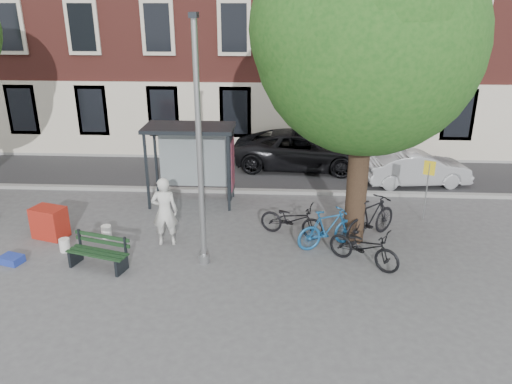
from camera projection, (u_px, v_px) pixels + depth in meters
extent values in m
plane|color=#4C4C4F|center=(204.00, 262.00, 12.91)|extent=(90.00, 90.00, 0.00)
cube|color=#28282B|center=(232.00, 173.00, 19.41)|extent=(40.00, 4.00, 0.01)
cube|color=gray|center=(226.00, 191.00, 17.53)|extent=(40.00, 0.25, 0.12)
cube|color=gray|center=(236.00, 157.00, 21.25)|extent=(40.00, 0.25, 0.12)
cylinder|color=#9EA0A3|center=(199.00, 151.00, 11.81)|extent=(0.14, 0.14, 6.00)
cylinder|color=#9EA0A3|center=(204.00, 258.00, 12.86)|extent=(0.28, 0.28, 0.24)
cube|color=#1E2328|center=(194.00, 15.00, 10.70)|extent=(0.18, 0.35, 0.12)
cylinder|color=black|center=(357.00, 184.00, 13.48)|extent=(0.56, 0.56, 3.40)
sphere|color=#1C4E17|center=(368.00, 41.00, 12.13)|extent=(5.60, 5.60, 5.60)
sphere|color=#1C4E17|center=(404.00, 19.00, 12.27)|extent=(3.92, 3.92, 3.92)
sphere|color=#1C4E17|center=(337.00, 29.00, 11.78)|extent=(4.20, 4.20, 4.20)
sphere|color=#1C4E17|center=(386.00, 17.00, 11.06)|extent=(3.64, 3.64, 3.64)
cube|color=#1E2328|center=(147.00, 172.00, 15.73)|extent=(0.08, 0.08, 2.50)
cube|color=#1E2328|center=(229.00, 174.00, 15.60)|extent=(0.08, 0.08, 2.50)
cube|color=#1E2328|center=(156.00, 161.00, 16.85)|extent=(0.08, 0.08, 2.50)
cube|color=#1E2328|center=(233.00, 162.00, 16.71)|extent=(0.08, 0.08, 2.50)
cube|color=#1E2328|center=(189.00, 128.00, 15.75)|extent=(2.85, 1.45, 0.12)
cube|color=#8C999E|center=(194.00, 158.00, 16.74)|extent=(2.34, 0.04, 2.00)
cube|color=#1E2328|center=(231.00, 164.00, 16.11)|extent=(0.12, 1.14, 2.12)
cube|color=#D84C19|center=(233.00, 164.00, 16.11)|extent=(0.02, 0.90, 1.62)
imported|color=silver|center=(165.00, 211.00, 13.54)|extent=(0.75, 0.53, 1.95)
cube|color=#1E2328|center=(76.00, 256.00, 12.79)|extent=(0.21, 0.50, 0.41)
cube|color=#1E2328|center=(122.00, 265.00, 12.36)|extent=(0.21, 0.50, 0.41)
cube|color=#17341A|center=(93.00, 256.00, 12.35)|extent=(1.56, 0.55, 0.04)
cube|color=#17341A|center=(97.00, 253.00, 12.49)|extent=(1.56, 0.55, 0.04)
cube|color=#17341A|center=(101.00, 250.00, 12.64)|extent=(1.56, 0.55, 0.04)
cube|color=#17341A|center=(103.00, 242.00, 12.65)|extent=(1.55, 0.49, 0.09)
cube|color=#17341A|center=(102.00, 236.00, 12.59)|extent=(1.55, 0.49, 0.09)
imported|color=black|center=(292.00, 219.00, 14.21)|extent=(2.00, 1.25, 0.99)
imported|color=#185188|center=(328.00, 228.00, 13.52)|extent=(1.89, 1.27, 1.11)
imported|color=black|center=(364.00, 247.00, 12.62)|extent=(1.98, 1.67, 1.02)
imported|color=black|center=(371.00, 218.00, 13.98)|extent=(1.90, 1.82, 1.24)
imported|color=black|center=(302.00, 150.00, 19.86)|extent=(5.51, 2.85, 1.49)
imported|color=#A3A5AA|center=(416.00, 168.00, 18.09)|extent=(3.92, 1.81, 1.24)
cube|color=#9E2015|center=(50.00, 222.00, 14.13)|extent=(1.04, 0.84, 0.90)
cube|color=#213598|center=(12.00, 259.00, 12.85)|extent=(0.64, 0.54, 0.20)
cylinder|color=white|center=(106.00, 232.00, 14.20)|extent=(0.34, 0.34, 0.36)
cylinder|color=silver|center=(65.00, 245.00, 13.42)|extent=(0.30, 0.30, 0.36)
cylinder|color=#9EA0A3|center=(426.00, 192.00, 15.01)|extent=(0.04, 0.04, 1.85)
cube|color=yellow|center=(429.00, 168.00, 14.73)|extent=(0.31, 0.16, 0.43)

